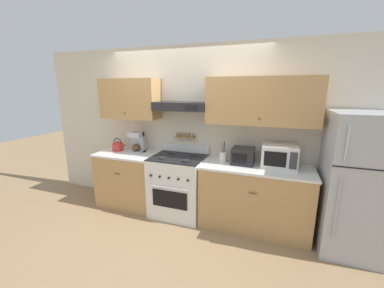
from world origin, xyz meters
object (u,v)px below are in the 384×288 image
Objects in this scene: refrigerator at (361,185)px; coffee_maker at (137,142)px; tea_kettle at (118,146)px; microwave at (279,156)px; toaster_oven at (243,156)px; stove_range at (178,185)px; utensil_crock at (224,156)px.

coffee_maker is (-3.08, 0.17, 0.23)m from refrigerator.
microwave is (2.56, 0.02, 0.07)m from tea_kettle.
microwave is (2.18, -0.01, -0.01)m from coffee_maker.
toaster_oven is (-0.48, -0.02, -0.04)m from microwave.
toaster_oven is at bearing 174.09° from refrigerator.
coffee_maker is at bearing 171.36° from stove_range.
toaster_oven is (0.27, -0.00, 0.03)m from utensil_crock.
toaster_oven reaches higher than stove_range.
toaster_oven is at bearing 5.44° from stove_range.
stove_range is at bearing 178.68° from refrigerator.
toaster_oven is at bearing -0.90° from coffee_maker.
refrigerator is at bearing -1.32° from stove_range.
stove_range is 0.98m from coffee_maker.
microwave is at bearing 4.41° from stove_range.
coffee_maker reaches higher than toaster_oven.
stove_range is 0.62× the size of refrigerator.
stove_range is at bearing -4.58° from tea_kettle.
coffee_maker is 1.44m from utensil_crock.
toaster_oven reaches higher than tea_kettle.
microwave is at bearing 2.36° from toaster_oven.
utensil_crock is at bearing 174.99° from refrigerator.
toaster_oven is (-1.38, 0.14, 0.17)m from refrigerator.
toaster_oven is at bearing -0.05° from tea_kettle.
coffee_maker reaches higher than stove_range.
utensil_crock is (0.67, 0.09, 0.51)m from stove_range.
tea_kettle is 0.38m from coffee_maker.
refrigerator is 1.40m from toaster_oven.
refrigerator is (2.32, -0.05, 0.37)m from stove_range.
coffee_maker is 2.18m from microwave.
stove_range is at bearing -8.64° from coffee_maker.
toaster_oven is at bearing -177.64° from microwave.
refrigerator is 5.28× the size of toaster_oven.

